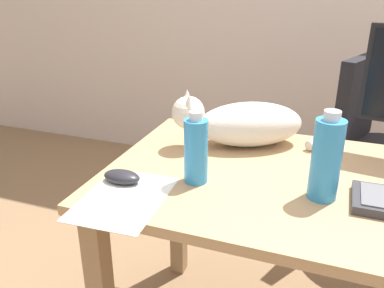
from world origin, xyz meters
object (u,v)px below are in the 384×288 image
object	(u,v)px
water_bottle	(326,159)
spray_bottle	(196,150)
office_chair	(375,171)
cat	(244,123)
computer_mouse	(122,177)

from	to	relation	value
water_bottle	spray_bottle	world-z (taller)	water_bottle
water_bottle	spray_bottle	xyz separation A→B (m)	(-0.34, -0.03, -0.02)
office_chair	cat	distance (m)	0.90
computer_mouse	cat	bearing A→B (deg)	56.70
spray_bottle	office_chair	bearing A→B (deg)	58.89
office_chair	cat	bearing A→B (deg)	-128.65
water_bottle	cat	bearing A→B (deg)	135.21
cat	spray_bottle	world-z (taller)	spray_bottle
computer_mouse	spray_bottle	xyz separation A→B (m)	(0.19, 0.08, 0.08)
office_chair	spray_bottle	distance (m)	1.17
cat	computer_mouse	size ratio (longest dim) A/B	5.07
office_chair	spray_bottle	world-z (taller)	office_chair
cat	water_bottle	bearing A→B (deg)	-44.79
office_chair	computer_mouse	size ratio (longest dim) A/B	8.38
computer_mouse	spray_bottle	world-z (taller)	spray_bottle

